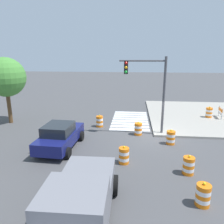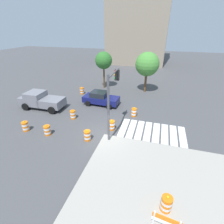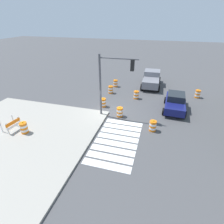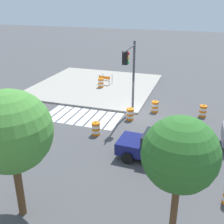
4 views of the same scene
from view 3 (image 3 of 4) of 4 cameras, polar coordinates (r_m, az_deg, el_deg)
The scene contains 15 objects.
ground_plane at distance 17.13m, azimuth -0.95°, elevation -0.30°, with size 120.00×120.00×0.00m, color #474749.
sidewalk_corner at distance 15.63m, azimuth -29.75°, elevation -7.38°, with size 12.00×12.00×0.15m, color #9E998E.
crosswalk_stripes at distance 13.49m, azimuth 1.54°, elevation -9.23°, with size 5.85×3.20×0.02m.
sports_car at distance 18.51m, azimuth 19.76°, elevation 3.06°, with size 4.38×2.29×1.63m.
pickup_truck at distance 24.36m, azimuth 12.66°, elevation 10.49°, with size 5.19×2.43×1.92m.
traffic_barrel_near_corner at distance 20.17m, azimuth 7.84°, elevation 5.52°, with size 0.56×0.56×1.02m.
traffic_barrel_crosswalk_end at distance 14.71m, azimuth 13.05°, elevation -4.39°, with size 0.56×0.56×1.02m.
traffic_barrel_median_near at distance 16.35m, azimuth 2.51°, elevation -0.01°, with size 0.56×0.56×1.02m.
traffic_barrel_median_far at distance 22.48m, azimuth 25.96°, elevation 5.29°, with size 0.56×0.56×1.02m.
traffic_barrel_far_curb at distance 21.48m, azimuth -0.44°, elevation 7.27°, with size 0.56×0.56×1.02m.
traffic_barrel_lane_center at distance 23.58m, azimuth 1.14°, elevation 9.26°, with size 0.56×0.56×1.02m.
traffic_barrel_opposite_curb at distance 18.17m, azimuth -2.86°, elevation 3.07°, with size 0.56×0.56×1.02m.
traffic_barrel_on_sidewalk at distance 15.46m, azimuth -26.59°, elevation -4.57°, with size 0.56×0.56×1.02m.
construction_barricade at distance 16.17m, azimuth -29.62°, elevation -3.40°, with size 1.32×0.93×1.00m.
traffic_light_pole at distance 14.95m, azimuth 0.32°, elevation 11.62°, with size 0.47×3.29×5.50m.
Camera 3 is at (14.33, 4.36, 8.30)m, focal length 28.26 mm.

